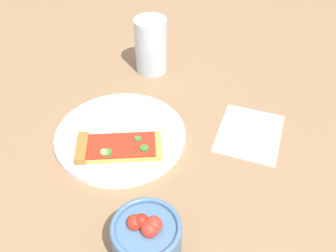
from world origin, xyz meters
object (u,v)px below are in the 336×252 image
(salad_bowl, at_px, (147,238))
(soda_glass, at_px, (151,46))
(pizza_slice_main, at_px, (114,147))
(paper_napkin, at_px, (249,133))
(plate, at_px, (121,136))

(salad_bowl, relative_size, soda_glass, 0.76)
(pizza_slice_main, bearing_deg, salad_bowl, 17.73)
(soda_glass, distance_m, paper_napkin, 0.32)
(salad_bowl, xyz_separation_m, soda_glass, (-0.49, 0.01, 0.03))
(plate, height_order, pizza_slice_main, pizza_slice_main)
(plate, xyz_separation_m, pizza_slice_main, (0.04, -0.01, 0.01))
(pizza_slice_main, bearing_deg, soda_glass, 166.28)
(salad_bowl, height_order, paper_napkin, salad_bowl)
(pizza_slice_main, xyz_separation_m, salad_bowl, (0.20, 0.07, 0.02))
(plate, relative_size, salad_bowl, 2.54)
(pizza_slice_main, height_order, paper_napkin, pizza_slice_main)
(salad_bowl, bearing_deg, paper_napkin, 141.33)
(soda_glass, bearing_deg, paper_napkin, 39.67)
(pizza_slice_main, xyz_separation_m, soda_glass, (-0.29, 0.07, 0.05))
(soda_glass, bearing_deg, pizza_slice_main, -13.72)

